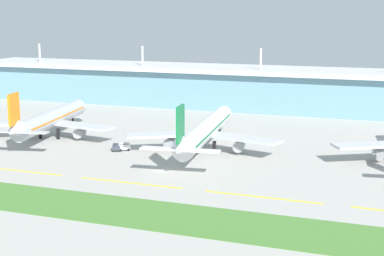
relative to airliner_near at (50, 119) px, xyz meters
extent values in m
plane|color=#A8A59E|center=(52.89, -26.62, -6.45)|extent=(600.00, 600.00, 0.00)
cube|color=#6693A8|center=(52.89, 86.55, 1.74)|extent=(280.00, 28.00, 16.37)
cube|color=silver|center=(52.89, 86.55, 10.83)|extent=(288.00, 34.00, 1.80)
cylinder|color=silver|center=(-59.11, 80.95, 16.23)|extent=(0.90, 0.90, 9.00)
cylinder|color=silver|center=(-3.11, 80.95, 16.23)|extent=(0.90, 0.90, 9.00)
cylinder|color=silver|center=(52.89, 80.95, 16.23)|extent=(0.90, 0.90, 9.00)
cylinder|color=#ADB2BC|center=(-0.29, 1.51, 0.05)|extent=(15.54, 51.96, 5.80)
cone|color=#ADB2BC|center=(-5.59, 28.90, 0.05)|extent=(6.17, 4.97, 5.51)
cone|color=#ADB2BC|center=(5.20, -26.87, 1.25)|extent=(6.10, 7.44, 5.72)
cube|color=orange|center=(5.01, -25.89, 7.70)|extent=(1.90, 6.42, 9.50)
cube|color=#ADB2BC|center=(10.50, -25.33, 1.05)|extent=(10.43, 5.04, 0.36)
cube|color=#B7BABF|center=(-11.23, -5.12, -1.25)|extent=(23.84, 18.76, 0.70)
cylinder|color=gray|center=(-10.33, -3.47, -4.05)|extent=(4.00, 5.03, 3.20)
cube|color=#B7BABF|center=(12.33, -0.56, -1.25)|extent=(24.86, 11.27, 0.70)
cylinder|color=gray|center=(10.88, 0.63, -4.05)|extent=(4.00, 5.03, 3.20)
cylinder|color=black|center=(-3.98, 20.58, -4.65)|extent=(0.70, 0.70, 3.60)
cylinder|color=black|center=(-2.86, -2.05, -4.65)|extent=(1.10, 1.10, 3.60)
cylinder|color=black|center=(3.42, -0.83, -4.65)|extent=(1.10, 1.10, 3.60)
cube|color=orange|center=(-0.29, 1.51, 0.45)|extent=(14.59, 46.88, 0.60)
cylinder|color=silver|center=(55.71, 1.36, 0.05)|extent=(13.35, 60.80, 5.80)
cone|color=silver|center=(51.66, 33.38, 0.05)|extent=(5.97, 4.66, 5.51)
cone|color=silver|center=(59.88, -31.66, 1.25)|extent=(5.72, 7.19, 5.72)
cube|color=#146B38|center=(59.76, -30.66, 7.70)|extent=(1.50, 6.44, 9.50)
cube|color=silver|center=(54.36, -31.85, 1.05)|extent=(10.32, 4.43, 0.36)
cube|color=silver|center=(65.28, -30.47, 1.05)|extent=(10.32, 4.43, 0.36)
cube|color=#B7BABF|center=(44.36, -4.54, -1.25)|extent=(24.27, 17.65, 0.70)
cylinder|color=gray|center=(45.37, -2.96, -4.05)|extent=(3.74, 4.87, 3.20)
cube|color=#B7BABF|center=(68.17, -1.53, -1.25)|extent=(24.94, 12.70, 0.70)
cylinder|color=gray|center=(66.80, -0.25, -4.05)|extent=(3.74, 4.87, 3.20)
cylinder|color=black|center=(52.86, 23.88, -4.65)|extent=(0.70, 0.70, 3.60)
cylinder|color=black|center=(52.91, -2.02, -4.65)|extent=(1.10, 1.10, 3.60)
cylinder|color=black|center=(59.26, -1.22, -4.65)|extent=(1.10, 1.10, 3.60)
cube|color=#146B38|center=(55.71, 1.36, 0.45)|extent=(12.63, 54.80, 0.60)
cube|color=#B7BABF|center=(105.94, 2.97, -1.25)|extent=(24.14, 18.01, 0.70)
cylinder|color=gray|center=(106.92, 4.57, -4.05)|extent=(3.82, 4.92, 3.20)
cube|color=yellow|center=(15.89, -40.06, -6.43)|extent=(28.00, 0.70, 0.04)
cube|color=yellow|center=(49.89, -40.06, -6.43)|extent=(28.00, 0.70, 0.04)
cube|color=yellow|center=(83.89, -40.06, -6.43)|extent=(28.00, 0.70, 0.04)
cube|color=#477A33|center=(52.89, -60.15, -6.40)|extent=(300.00, 18.00, 0.10)
cube|color=silver|center=(32.17, -8.59, -5.20)|extent=(3.93, 3.67, 1.60)
cube|color=silver|center=(32.17, -8.59, -4.05)|extent=(3.65, 3.44, 0.16)
cylinder|color=black|center=(32.64, -7.17, -6.00)|extent=(0.92, 0.84, 0.90)
cylinder|color=black|center=(33.66, -8.43, -6.00)|extent=(0.92, 0.84, 0.90)
cylinder|color=black|center=(30.68, -8.76, -6.00)|extent=(0.92, 0.84, 0.90)
cylinder|color=black|center=(31.71, -10.02, -6.00)|extent=(0.92, 0.84, 0.90)
cube|color=#333842|center=(29.86, -9.07, -5.30)|extent=(3.99, 5.00, 1.40)
cylinder|color=black|center=(31.48, -10.03, -6.00)|extent=(0.69, 0.96, 0.90)
cylinder|color=black|center=(29.51, -10.91, -6.00)|extent=(0.69, 0.96, 0.90)
cylinder|color=black|center=(30.22, -7.22, -6.00)|extent=(0.69, 0.96, 0.90)
cylinder|color=black|center=(28.25, -8.10, -6.00)|extent=(0.69, 0.96, 0.90)
camera|label=1|loc=(114.89, -170.08, 35.61)|focal=55.75mm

